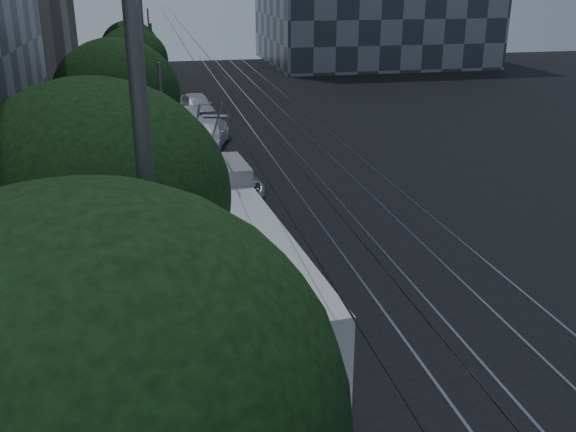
# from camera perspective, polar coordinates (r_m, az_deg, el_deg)

# --- Properties ---
(ground) EXTENTS (120.00, 120.00, 0.00)m
(ground) POSITION_cam_1_polar(r_m,az_deg,el_deg) (16.56, 10.11, -11.88)
(ground) COLOR black
(ground) RESTS_ON ground
(sidewalk) EXTENTS (5.00, 90.00, 0.15)m
(sidewalk) POSITION_cam_1_polar(r_m,az_deg,el_deg) (34.02, -14.87, 5.02)
(sidewalk) COLOR slate
(sidewalk) RESTS_ON ground
(tram_rails) EXTENTS (4.52, 90.00, 0.02)m
(tram_rails) POSITION_cam_1_polar(r_m,az_deg,el_deg) (34.96, 1.78, 6.00)
(tram_rails) COLOR gray
(tram_rails) RESTS_ON ground
(overhead_wires) EXTENTS (2.23, 90.00, 6.00)m
(overhead_wires) POSITION_cam_1_polar(r_m,az_deg,el_deg) (33.27, -11.00, 10.99)
(overhead_wires) COLOR black
(overhead_wires) RESTS_ON ground
(trolleybus) EXTENTS (3.42, 12.28, 5.63)m
(trolleybus) POSITION_cam_1_polar(r_m,az_deg,el_deg) (17.08, -5.77, -4.16)
(trolleybus) COLOR white
(trolleybus) RESTS_ON ground
(pickup_silver) EXTENTS (2.72, 5.46, 1.48)m
(pickup_silver) POSITION_cam_1_polar(r_m,az_deg,el_deg) (27.45, -5.41, 3.42)
(pickup_silver) COLOR #9C9DA3
(pickup_silver) RESTS_ON ground
(car_white_a) EXTENTS (1.95, 3.95, 1.29)m
(car_white_a) POSITION_cam_1_polar(r_m,az_deg,el_deg) (30.42, -9.15, 4.77)
(car_white_a) COLOR silver
(car_white_a) RESTS_ON ground
(car_white_b) EXTENTS (3.10, 4.97, 1.34)m
(car_white_b) POSITION_cam_1_polar(r_m,az_deg,el_deg) (35.62, -7.10, 7.23)
(car_white_b) COLOR silver
(car_white_b) RESTS_ON ground
(car_white_c) EXTENTS (2.71, 4.09, 1.27)m
(car_white_c) POSITION_cam_1_polar(r_m,az_deg,el_deg) (39.94, -9.27, 8.52)
(car_white_c) COLOR silver
(car_white_c) RESTS_ON ground
(car_white_d) EXTENTS (2.37, 4.83, 1.59)m
(car_white_d) POSITION_cam_1_polar(r_m,az_deg,el_deg) (43.18, -8.11, 9.69)
(car_white_d) COLOR silver
(car_white_d) RESTS_ON ground
(tree_0) EXTENTS (5.22, 5.22, 7.08)m
(tree_0) POSITION_cam_1_polar(r_m,az_deg,el_deg) (6.93, -17.29, -16.56)
(tree_0) COLOR black
(tree_0) RESTS_ON ground
(tree_1) EXTENTS (5.50, 5.50, 7.01)m
(tree_1) POSITION_cam_1_polar(r_m,az_deg,el_deg) (13.58, -16.65, 1.33)
(tree_1) COLOR black
(tree_1) RESTS_ON ground
(tree_2) EXTENTS (5.08, 5.08, 6.55)m
(tree_2) POSITION_cam_1_polar(r_m,az_deg,el_deg) (27.24, -14.94, 10.29)
(tree_2) COLOR black
(tree_2) RESTS_ON ground
(tree_3) EXTENTS (4.22, 4.22, 5.97)m
(tree_3) POSITION_cam_1_polar(r_m,az_deg,el_deg) (30.07, -14.80, 10.83)
(tree_3) COLOR black
(tree_3) RESTS_ON ground
(tree_4) EXTENTS (3.99, 3.99, 6.18)m
(tree_4) POSITION_cam_1_polar(r_m,az_deg,el_deg) (37.76, -13.69, 13.26)
(tree_4) COLOR black
(tree_4) RESTS_ON ground
(tree_5) EXTENTS (4.02, 4.02, 5.86)m
(tree_5) POSITION_cam_1_polar(r_m,az_deg,el_deg) (48.86, -13.86, 14.40)
(tree_5) COLOR black
(tree_5) RESTS_ON ground
(streetlamp_near) EXTENTS (2.45, 0.44, 10.15)m
(streetlamp_near) POSITION_cam_1_polar(r_m,az_deg,el_deg) (8.02, -9.38, 0.65)
(streetlamp_near) COLOR #58585A
(streetlamp_near) RESTS_ON ground
(streetlamp_far) EXTENTS (2.37, 0.44, 9.75)m
(streetlamp_far) POSITION_cam_1_polar(r_m,az_deg,el_deg) (33.14, -12.04, 15.11)
(streetlamp_far) COLOR #58585A
(streetlamp_far) RESTS_ON ground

